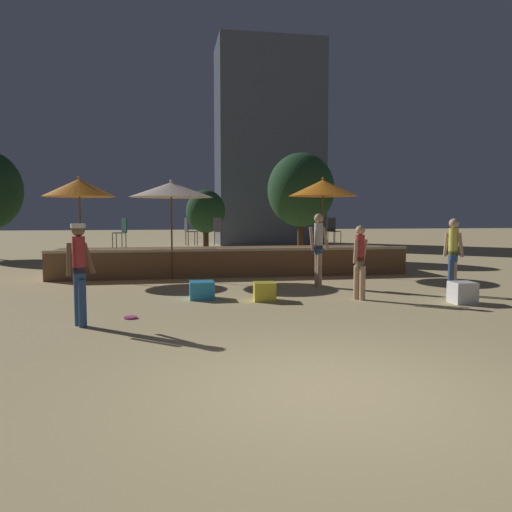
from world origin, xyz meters
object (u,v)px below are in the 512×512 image
object	(u,v)px
patio_umbrella_2	(79,188)
background_tree_0	(206,212)
cube_seat_2	(463,293)
background_tree_2	(301,190)
patio_umbrella_1	(171,190)
bistro_chair_3	(333,228)
patio_umbrella_0	(323,188)
cube_seat_0	(202,290)
bistro_chair_1	(219,229)
person_1	(79,269)
person_2	(318,246)
bistro_chair_2	(189,229)
person_0	(453,253)
cube_seat_1	(265,291)
frisbee_disc	(130,317)
person_3	(360,260)
bistro_chair_0	(122,230)

from	to	relation	value
patio_umbrella_2	background_tree_0	distance (m)	10.62
cube_seat_2	background_tree_2	distance (m)	10.92
patio_umbrella_1	bistro_chair_3	bearing A→B (deg)	12.91
patio_umbrella_0	background_tree_0	bearing A→B (deg)	106.72
patio_umbrella_1	cube_seat_0	bearing A→B (deg)	-80.03
background_tree_2	patio_umbrella_1	bearing A→B (deg)	-133.96
patio_umbrella_1	background_tree_0	distance (m)	10.27
bistro_chair_3	background_tree_2	size ratio (longest dim) A/B	0.20
bistro_chair_1	bistro_chair_3	xyz separation A→B (m)	(3.72, -0.38, 0.00)
person_1	person_2	size ratio (longest dim) A/B	0.91
cube_seat_0	patio_umbrella_2	bearing A→B (deg)	128.88
bistro_chair_2	person_0	bearing A→B (deg)	-147.58
cube_seat_2	patio_umbrella_2	bearing A→B (deg)	147.44
cube_seat_1	person_2	world-z (taller)	person_2
patio_umbrella_0	frisbee_disc	distance (m)	8.41
cube_seat_0	background_tree_0	bearing A→B (deg)	85.47
bistro_chair_2	frisbee_disc	xyz separation A→B (m)	(-1.34, -7.25, -1.40)
patio_umbrella_2	patio_umbrella_0	bearing A→B (deg)	-0.39
cube_seat_1	person_1	world-z (taller)	person_1
cube_seat_2	bistro_chair_3	world-z (taller)	bistro_chair_3
patio_umbrella_2	bistro_chair_1	distance (m)	4.45
bistro_chair_3	background_tree_0	size ratio (longest dim) A/B	0.29
cube_seat_0	person_0	xyz separation A→B (m)	(5.80, -0.43, 0.78)
cube_seat_0	bistro_chair_2	distance (m)	5.48
cube_seat_0	person_2	size ratio (longest dim) A/B	0.28
bistro_chair_3	background_tree_0	xyz separation A→B (m)	(-3.54, 8.91, 0.61)
cube_seat_1	background_tree_2	size ratio (longest dim) A/B	0.11
person_2	background_tree_0	xyz separation A→B (m)	(-2.00, 12.36, 0.96)
frisbee_disc	background_tree_0	distance (m)	15.92
person_3	background_tree_2	xyz separation A→B (m)	(1.28, 9.78, 2.02)
patio_umbrella_0	background_tree_2	bearing A→B (deg)	82.54
cube_seat_2	person_1	distance (m)	7.65
person_2	person_3	xyz separation A→B (m)	(0.32, -2.03, -0.20)
patio_umbrella_2	person_1	size ratio (longest dim) A/B	1.72
cube_seat_1	background_tree_0	world-z (taller)	background_tree_0
person_0	bistro_chair_2	world-z (taller)	person_0
patio_umbrella_2	bistro_chair_2	world-z (taller)	patio_umbrella_2
background_tree_0	background_tree_2	distance (m)	5.91
person_1	background_tree_0	distance (m)	16.47
cube_seat_1	bistro_chair_2	size ratio (longest dim) A/B	0.55
cube_seat_0	person_0	world-z (taller)	person_0
person_2	person_0	bearing A→B (deg)	56.00
patio_umbrella_1	background_tree_0	world-z (taller)	background_tree_0
person_1	person_3	distance (m)	5.83
cube_seat_0	bistro_chair_1	xyz separation A→B (m)	(0.90, 5.15, 1.22)
cube_seat_2	bistro_chair_1	distance (m)	8.11
person_1	cube_seat_0	bearing A→B (deg)	105.52
patio_umbrella_2	cube_seat_1	world-z (taller)	patio_umbrella_2
cube_seat_1	bistro_chair_0	world-z (taller)	bistro_chair_0
patio_umbrella_1	background_tree_2	xyz separation A→B (m)	(5.31, 5.51, 0.31)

